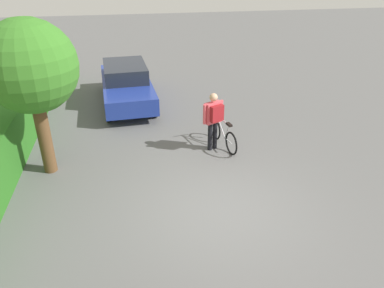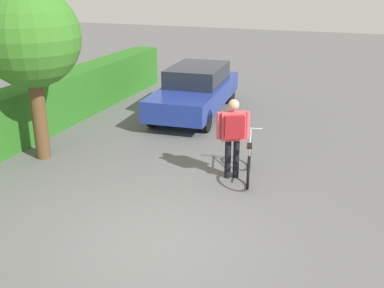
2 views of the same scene
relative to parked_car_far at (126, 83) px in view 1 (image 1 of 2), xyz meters
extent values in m
plane|color=#5A5A5A|center=(-7.07, -1.85, -0.74)|extent=(60.00, 60.00, 0.00)
cube|color=navy|center=(-0.07, 0.00, -0.14)|extent=(4.68, 2.00, 0.59)
cube|color=#1E232D|center=(0.20, 0.01, 0.42)|extent=(2.35, 1.65, 0.53)
cylinder|color=black|center=(1.44, 0.86, -0.43)|extent=(0.63, 0.22, 0.62)
cylinder|color=black|center=(1.53, -0.68, -0.43)|extent=(0.63, 0.22, 0.62)
cylinder|color=black|center=(-1.68, 0.67, -0.43)|extent=(0.63, 0.22, 0.62)
cylinder|color=black|center=(-1.58, -0.87, -0.43)|extent=(0.63, 0.22, 0.62)
torus|color=black|center=(-3.62, -2.55, -0.41)|extent=(0.67, 0.19, 0.67)
torus|color=black|center=(-4.64, -2.77, -0.41)|extent=(0.67, 0.19, 0.67)
cylinder|color=silver|center=(-3.94, -2.62, -0.14)|extent=(0.66, 0.17, 0.60)
cylinder|color=silver|center=(-4.36, -2.71, -0.18)|extent=(0.25, 0.09, 0.50)
cylinder|color=silver|center=(-4.07, -2.64, 0.08)|extent=(0.81, 0.20, 0.10)
cylinder|color=silver|center=(-4.45, -2.72, -0.41)|extent=(0.40, 0.12, 0.05)
cylinder|color=silver|center=(-3.62, -2.55, -0.13)|extent=(0.04, 0.04, 0.56)
cube|color=black|center=(-4.47, -2.73, 0.10)|extent=(0.24, 0.14, 0.06)
cylinder|color=silver|center=(-3.62, -2.55, 0.18)|extent=(0.13, 0.50, 0.03)
cylinder|color=black|center=(-4.28, -2.24, -0.32)|extent=(0.13, 0.13, 0.84)
cylinder|color=black|center=(-4.20, -2.40, -0.32)|extent=(0.13, 0.13, 0.84)
cube|color=#DB4C56|center=(-4.24, -2.32, 0.40)|extent=(0.39, 0.53, 0.59)
sphere|color=tan|center=(-4.24, -2.32, 0.84)|extent=(0.23, 0.23, 0.23)
cylinder|color=#DB4C56|center=(-4.36, -2.05, 0.41)|extent=(0.09, 0.09, 0.56)
cylinder|color=#DB4C56|center=(-4.12, -2.59, 0.41)|extent=(0.09, 0.09, 0.56)
cube|color=maroon|center=(-4.38, -2.38, 0.43)|extent=(0.31, 0.42, 0.45)
cylinder|color=brown|center=(-4.66, 2.10, 0.32)|extent=(0.33, 0.33, 2.12)
sphere|color=#357423|center=(-4.66, 2.10, 2.03)|extent=(2.18, 2.18, 2.18)
camera|label=1|loc=(-13.43, -0.06, 4.32)|focal=34.50mm
camera|label=2|loc=(-12.91, -4.60, 3.31)|focal=43.34mm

